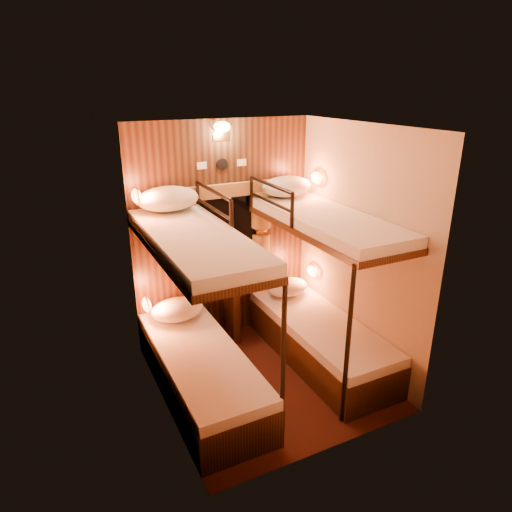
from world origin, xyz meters
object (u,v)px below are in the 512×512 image
bottle_left (217,277)px  bottle_right (240,276)px  bunk_left (200,340)px  table (231,305)px  bunk_right (320,311)px

bottle_left → bottle_right: 0.25m
bunk_left → table: 1.02m
bottle_left → bottle_right: bottle_right is taller
bunk_right → bottle_left: bunk_right is taller
bunk_right → bottle_right: 0.94m
bunk_right → bottle_right: bearing=127.1°
bottle_right → bunk_left: bearing=-135.1°
bunk_right → bottle_right: (-0.56, 0.74, 0.20)m
bottle_right → bottle_left: bearing=156.8°
bunk_right → table: size_ratio=2.90×
bottle_left → table: bearing=-21.2°
bunk_left → table: bearing=50.3°
bunk_left → table: size_ratio=2.90×
table → bottle_right: bottle_right is taller
bottle_right → table: bearing=154.0°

